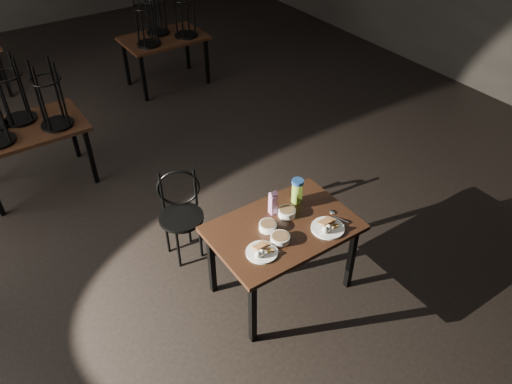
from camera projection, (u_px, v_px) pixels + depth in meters
main_table at (283, 234)px, 4.15m from camera, size 1.20×0.80×0.75m
plate_left at (262, 251)px, 3.84m from camera, size 0.25×0.25×0.08m
plate_right at (328, 227)px, 4.06m from camera, size 0.27×0.27×0.09m
bowl_near at (268, 226)px, 4.06m from camera, size 0.15×0.15×0.06m
bowl_far at (287, 212)px, 4.19m from camera, size 0.15×0.15×0.06m
bowl_big at (280, 238)px, 3.95m from camera, size 0.16×0.16×0.05m
juice_carton at (273, 203)px, 4.17m from camera, size 0.06×0.06×0.23m
water_bottle at (297, 191)px, 4.28m from camera, size 0.13×0.13×0.23m
spoon at (334, 213)px, 4.22m from camera, size 0.06×0.22×0.01m
bentwood_chair at (180, 208)px, 4.63m from camera, size 0.47×0.47×0.88m
bg_table_left at (21, 124)px, 5.29m from camera, size 1.20×0.80×1.48m
bg_table_right at (164, 35)px, 7.30m from camera, size 1.20×0.80×1.48m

